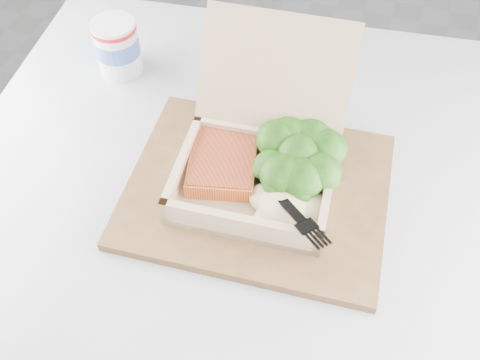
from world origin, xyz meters
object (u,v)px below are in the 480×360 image
(takeout_container, at_px, (261,148))
(serving_tray, at_px, (257,190))
(cafe_table, at_px, (245,274))
(paper_cup, at_px, (117,46))

(takeout_container, bearing_deg, serving_tray, -82.96)
(cafe_table, relative_size, paper_cup, 10.38)
(paper_cup, bearing_deg, takeout_container, -27.66)
(paper_cup, bearing_deg, cafe_table, -35.51)
(takeout_container, xyz_separation_m, paper_cup, (-0.27, 0.14, -0.01))
(cafe_table, bearing_deg, takeout_container, 86.68)
(cafe_table, bearing_deg, paper_cup, 144.49)
(serving_tray, bearing_deg, takeout_container, 100.87)
(serving_tray, relative_size, paper_cup, 3.81)
(cafe_table, relative_size, serving_tray, 2.72)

